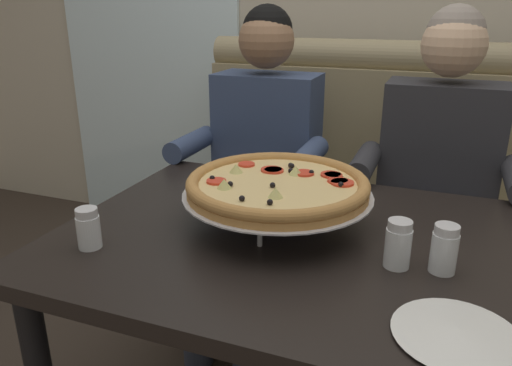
{
  "coord_description": "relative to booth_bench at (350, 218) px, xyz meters",
  "views": [
    {
      "loc": [
        0.32,
        -1.06,
        1.27
      ],
      "look_at": [
        -0.09,
        0.01,
        0.85
      ],
      "focal_mm": 34.53,
      "sensor_mm": 36.0,
      "label": 1
    }
  ],
  "objects": [
    {
      "name": "pizza",
      "position": [
        -0.04,
        -0.87,
        0.44
      ],
      "size": [
        0.48,
        0.48,
        0.14
      ],
      "color": "silver",
      "rests_on": "dining_table"
    },
    {
      "name": "booth_bench",
      "position": [
        0.0,
        0.0,
        0.0
      ],
      "size": [
        1.46,
        0.78,
        1.13
      ],
      "color": "#998966",
      "rests_on": "ground_plane"
    },
    {
      "name": "diner_left",
      "position": [
        -0.33,
        -0.27,
        0.31
      ],
      "size": [
        0.54,
        0.64,
        1.27
      ],
      "color": "#2D3342",
      "rests_on": "ground_plane"
    },
    {
      "name": "plate_near_left",
      "position": [
        0.39,
        -1.19,
        0.35
      ],
      "size": [
        0.22,
        0.22,
        0.02
      ],
      "color": "white",
      "rests_on": "dining_table"
    },
    {
      "name": "shaker_pepper_flakes",
      "position": [
        -0.41,
        -1.14,
        0.38
      ],
      "size": [
        0.05,
        0.05,
        0.1
      ],
      "color": "white",
      "rests_on": "dining_table"
    },
    {
      "name": "patio_chair",
      "position": [
        -1.17,
        1.3,
        0.13
      ],
      "size": [
        0.43,
        0.43,
        0.86
      ],
      "color": "black",
      "rests_on": "ground_plane"
    },
    {
      "name": "diner_right",
      "position": [
        0.33,
        -0.27,
        0.31
      ],
      "size": [
        0.54,
        0.64,
        1.27
      ],
      "color": "#2D3342",
      "rests_on": "ground_plane"
    },
    {
      "name": "dining_table",
      "position": [
        0.0,
        -0.91,
        0.24
      ],
      "size": [
        1.13,
        0.88,
        0.73
      ],
      "color": "black",
      "rests_on": "ground_plane"
    },
    {
      "name": "shaker_oregano",
      "position": [
        0.36,
        -0.97,
        0.38
      ],
      "size": [
        0.06,
        0.06,
        0.11
      ],
      "color": "white",
      "rests_on": "dining_table"
    },
    {
      "name": "shaker_parmesan",
      "position": [
        0.27,
        -0.98,
        0.38
      ],
      "size": [
        0.06,
        0.06,
        0.11
      ],
      "color": "white",
      "rests_on": "dining_table"
    }
  ]
}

